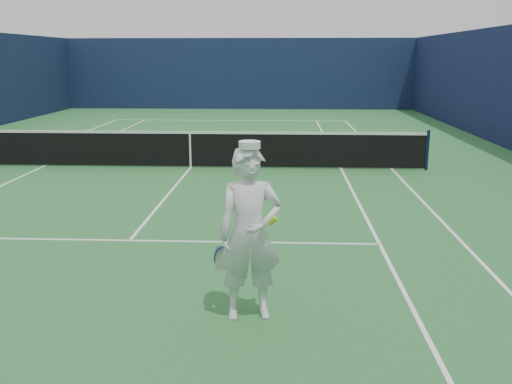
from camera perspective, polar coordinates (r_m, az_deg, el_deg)
ground at (r=15.79m, az=-6.54°, el=2.44°), size 80.00×80.00×0.00m
court_markings at (r=15.79m, az=-6.54°, el=2.46°), size 11.03×23.83×0.01m
windscreen_fence at (r=15.53m, az=-6.74°, el=9.70°), size 20.12×36.12×4.00m
tennis_net at (r=15.69m, az=-6.60°, el=4.43°), size 12.88×0.09×1.07m
tennis_player at (r=6.51m, az=-0.63°, el=-4.18°), size 0.87×0.60×2.07m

